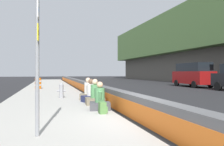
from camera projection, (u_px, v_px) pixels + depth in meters
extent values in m
plane|color=#232326|center=(142.00, 124.00, 6.81)|extent=(160.00, 160.00, 0.00)
cube|color=#A8A59E|center=(51.00, 127.00, 6.09)|extent=(80.00, 4.40, 0.14)
cube|color=#545456|center=(142.00, 110.00, 6.81)|extent=(76.00, 0.44, 0.85)
cube|color=orange|center=(135.00, 112.00, 6.75)|extent=(74.48, 0.01, 0.54)
cylinder|color=gray|center=(37.00, 56.00, 5.01)|extent=(0.09, 0.09, 3.60)
cube|color=white|center=(38.00, 11.00, 5.02)|extent=(0.44, 0.02, 0.36)
cube|color=#1956AD|center=(39.00, 11.00, 5.02)|extent=(0.30, 0.01, 0.10)
cube|color=yellow|center=(38.00, 33.00, 5.02)|extent=(0.44, 0.02, 0.36)
cube|color=black|center=(39.00, 33.00, 5.02)|extent=(0.30, 0.01, 0.10)
cylinder|color=gray|center=(61.00, 92.00, 12.44)|extent=(0.24, 0.24, 0.72)
cone|color=gray|center=(61.00, 84.00, 12.44)|extent=(0.26, 0.26, 0.16)
cylinder|color=gray|center=(64.00, 91.00, 12.49)|extent=(0.10, 0.12, 0.10)
cylinder|color=gray|center=(58.00, 91.00, 12.40)|extent=(0.10, 0.12, 0.10)
cube|color=#424247|center=(100.00, 106.00, 8.54)|extent=(0.77, 0.87, 0.29)
cylinder|color=#4C8951|center=(100.00, 95.00, 8.54)|extent=(0.37, 0.37, 0.54)
sphere|color=tan|center=(100.00, 85.00, 8.54)|extent=(0.24, 0.24, 0.24)
cylinder|color=#4C8951|center=(100.00, 96.00, 8.74)|extent=(0.30, 0.17, 0.48)
cylinder|color=#4C8951|center=(100.00, 97.00, 8.34)|extent=(0.30, 0.17, 0.48)
cube|color=#706651|center=(95.00, 101.00, 9.92)|extent=(0.73, 0.85, 0.30)
cylinder|color=#4C8951|center=(95.00, 91.00, 9.91)|extent=(0.39, 0.39, 0.57)
sphere|color=beige|center=(95.00, 82.00, 9.91)|extent=(0.25, 0.25, 0.25)
cylinder|color=#4C8951|center=(94.00, 92.00, 10.12)|extent=(0.30, 0.15, 0.50)
cylinder|color=#4C8951|center=(96.00, 93.00, 9.71)|extent=(0.30, 0.15, 0.50)
cube|color=#23284C|center=(91.00, 99.00, 10.81)|extent=(0.86, 0.95, 0.30)
cylinder|color=beige|center=(91.00, 90.00, 10.81)|extent=(0.38, 0.38, 0.56)
sphere|color=brown|center=(91.00, 81.00, 10.81)|extent=(0.25, 0.25, 0.25)
cylinder|color=beige|center=(89.00, 91.00, 10.99)|extent=(0.31, 0.20, 0.50)
cylinder|color=beige|center=(93.00, 91.00, 10.63)|extent=(0.31, 0.20, 0.50)
cube|color=#706651|center=(88.00, 96.00, 11.80)|extent=(0.89, 0.98, 0.31)
cylinder|color=beige|center=(88.00, 88.00, 11.80)|extent=(0.39, 0.39, 0.58)
sphere|color=beige|center=(88.00, 80.00, 11.80)|extent=(0.26, 0.26, 0.26)
cylinder|color=beige|center=(88.00, 89.00, 12.02)|extent=(0.32, 0.21, 0.51)
cylinder|color=beige|center=(88.00, 89.00, 11.59)|extent=(0.32, 0.21, 0.51)
cube|color=#4C7A3D|center=(102.00, 108.00, 7.75)|extent=(0.32, 0.22, 0.40)
cube|color=#4C7A3D|center=(106.00, 109.00, 7.79)|extent=(0.22, 0.06, 0.20)
cylinder|color=orange|center=(38.00, 83.00, 19.32)|extent=(0.52, 0.52, 0.95)
cylinder|color=white|center=(38.00, 81.00, 19.32)|extent=(0.54, 0.54, 0.10)
cylinder|color=white|center=(38.00, 85.00, 19.32)|extent=(0.54, 0.54, 0.10)
cylinder|color=black|center=(218.00, 86.00, 19.10)|extent=(0.76, 0.23, 0.76)
cube|color=maroon|center=(193.00, 77.00, 24.00)|extent=(5.13, 2.05, 1.30)
cube|color=black|center=(193.00, 67.00, 23.90)|extent=(4.13, 1.84, 0.90)
cylinder|color=black|center=(177.00, 83.00, 25.34)|extent=(0.72, 0.23, 0.72)
cylinder|color=black|center=(191.00, 83.00, 25.82)|extent=(0.72, 0.23, 0.72)
cylinder|color=black|center=(194.00, 84.00, 22.18)|extent=(0.72, 0.23, 0.72)
cylinder|color=black|center=(211.00, 84.00, 22.66)|extent=(0.72, 0.23, 0.72)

